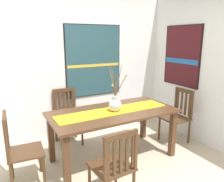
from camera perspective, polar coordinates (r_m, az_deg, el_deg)
name	(u,v)px	position (r m, az deg, el deg)	size (l,w,h in m)	color
wall_back	(74,64)	(4.01, -9.89, 6.94)	(6.40, 0.12, 2.70)	white
dining_table	(113,118)	(3.26, 0.32, -7.03)	(1.84, 0.90, 0.76)	#51331E
table_runner	(113,111)	(3.22, 0.33, -5.15)	(1.70, 0.36, 0.01)	gold
centerpiece_vase	(115,104)	(3.17, 0.80, -3.35)	(0.26, 0.34, 0.69)	silver
chair_0	(67,116)	(3.91, -11.59, -6.26)	(0.43, 0.43, 0.95)	#4C301C
chair_1	(114,165)	(2.48, 0.56, -18.75)	(0.44, 0.44, 0.90)	#4C301C
chair_2	(177,115)	(4.05, 16.62, -6.02)	(0.43, 0.43, 0.94)	#4C301C
chair_3	(20,149)	(2.99, -22.81, -13.72)	(0.45, 0.45, 0.95)	#4C301C
painting_on_back_wall	(94,61)	(4.08, -4.78, 7.79)	(1.08, 0.05, 1.29)	black
painting_on_side_wall	(182,56)	(4.28, 17.69, 8.64)	(0.05, 0.84, 1.10)	black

